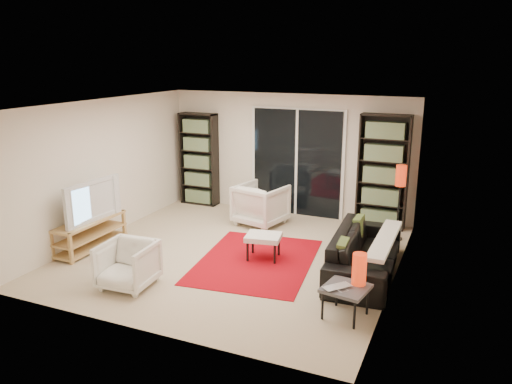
% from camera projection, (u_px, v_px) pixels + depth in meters
% --- Properties ---
extents(floor, '(5.00, 5.00, 0.00)m').
position_uv_depth(floor, '(234.00, 255.00, 8.04)').
color(floor, beige).
rests_on(floor, ground).
extents(wall_back, '(5.00, 0.02, 2.40)m').
position_uv_depth(wall_back, '(288.00, 154.00, 9.94)').
color(wall_back, '#EFE1CD').
rests_on(wall_back, ground).
extents(wall_front, '(5.00, 0.02, 2.40)m').
position_uv_depth(wall_front, '(135.00, 233.00, 5.51)').
color(wall_front, '#EFE1CD').
rests_on(wall_front, ground).
extents(wall_left, '(0.02, 5.00, 2.40)m').
position_uv_depth(wall_left, '(104.00, 169.00, 8.68)').
color(wall_left, '#EFE1CD').
rests_on(wall_left, ground).
extents(wall_right, '(0.02, 5.00, 2.40)m').
position_uv_depth(wall_right, '(399.00, 200.00, 6.77)').
color(wall_right, '#EFE1CD').
rests_on(wall_right, ground).
extents(ceiling, '(5.00, 5.00, 0.02)m').
position_uv_depth(ceiling, '(233.00, 104.00, 7.41)').
color(ceiling, white).
rests_on(ceiling, wall_back).
extents(sliding_door, '(1.92, 0.08, 2.16)m').
position_uv_depth(sliding_door, '(297.00, 163.00, 9.87)').
color(sliding_door, white).
rests_on(sliding_door, ground).
extents(bookshelf_left, '(0.80, 0.30, 1.95)m').
position_uv_depth(bookshelf_left, '(199.00, 159.00, 10.60)').
color(bookshelf_left, black).
rests_on(bookshelf_left, ground).
extents(bookshelf_right, '(0.90, 0.30, 2.10)m').
position_uv_depth(bookshelf_right, '(383.00, 172.00, 9.10)').
color(bookshelf_right, black).
rests_on(bookshelf_right, ground).
extents(tv_stand, '(0.44, 1.37, 0.50)m').
position_uv_depth(tv_stand, '(90.00, 233.00, 8.24)').
color(tv_stand, tan).
rests_on(tv_stand, floor).
extents(tv, '(0.24, 1.18, 0.67)m').
position_uv_depth(tv, '(88.00, 200.00, 8.09)').
color(tv, black).
rests_on(tv, tv_stand).
extents(rug, '(1.96, 2.48, 0.01)m').
position_uv_depth(rug, '(256.00, 261.00, 7.78)').
color(rug, '#A6040F').
rests_on(rug, floor).
extents(sofa, '(0.99, 2.24, 0.64)m').
position_uv_depth(sofa, '(365.00, 252.00, 7.29)').
color(sofa, black).
rests_on(sofa, floor).
extents(armchair_back, '(1.00, 1.02, 0.78)m').
position_uv_depth(armchair_back, '(261.00, 204.00, 9.41)').
color(armchair_back, white).
rests_on(armchair_back, floor).
extents(armchair_front, '(0.74, 0.75, 0.64)m').
position_uv_depth(armchair_front, '(128.00, 265.00, 6.85)').
color(armchair_front, white).
rests_on(armchair_front, floor).
extents(ottoman, '(0.61, 0.53, 0.40)m').
position_uv_depth(ottoman, '(263.00, 238.00, 7.79)').
color(ottoman, white).
rests_on(ottoman, floor).
extents(side_table, '(0.59, 0.59, 0.40)m').
position_uv_depth(side_table, '(346.00, 290.00, 6.03)').
color(side_table, '#47474B').
rests_on(side_table, floor).
extents(laptop, '(0.40, 0.42, 0.03)m').
position_uv_depth(laptop, '(340.00, 289.00, 5.94)').
color(laptop, silver).
rests_on(laptop, side_table).
extents(table_lamp, '(0.18, 0.18, 0.40)m').
position_uv_depth(table_lamp, '(359.00, 269.00, 6.05)').
color(table_lamp, red).
rests_on(table_lamp, side_table).
extents(floor_lamp, '(0.20, 0.20, 1.32)m').
position_uv_depth(floor_lamp, '(400.00, 184.00, 8.45)').
color(floor_lamp, black).
rests_on(floor_lamp, floor).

